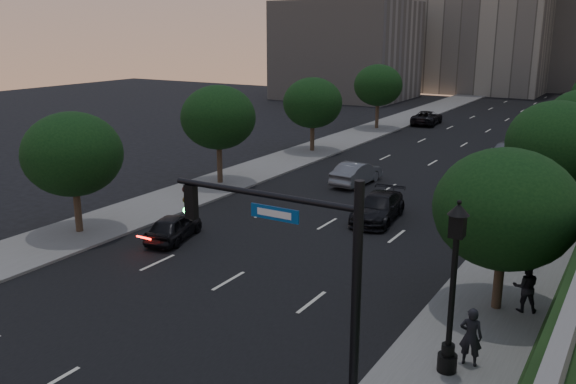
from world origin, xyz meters
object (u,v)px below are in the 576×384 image
Objects in this scene: sedan_mid_left at (357,173)px; pedestrian_b at (526,287)px; sedan_far_left at (427,118)px; sedan_near_right at (378,208)px; pedestrian_a at (471,336)px; sedan_near_left at (174,227)px; sedan_far_right at (506,152)px; street_lamp at (452,296)px; traffic_signal_mast at (316,304)px; pedestrian_c at (528,249)px.

sedan_mid_left is 19.91m from pedestrian_b.
sedan_far_left is 1.06× the size of sedan_near_right.
pedestrian_a is at bearing 105.35° from sedan_far_left.
sedan_far_right is (10.22, 27.66, 0.15)m from sedan_near_left.
traffic_signal_mast is at bearing -116.46° from street_lamp.
sedan_mid_left is 2.48× the size of pedestrian_a.
traffic_signal_mast is 1.75× the size of sedan_near_left.
traffic_signal_mast is at bearing -78.71° from sedan_near_right.
traffic_signal_mast is at bearing 55.05° from pedestrian_a.
pedestrian_a is 1.08× the size of pedestrian_c.
pedestrian_c is (8.44, -3.35, 0.29)m from sedan_near_right.
pedestrian_b is at bearing 71.00° from traffic_signal_mast.
sedan_far_left is at bearing -92.87° from pedestrian_c.
street_lamp is 1.18× the size of sedan_mid_left.
pedestrian_c is (2.72, 14.46, -2.64)m from traffic_signal_mast.
sedan_mid_left is 0.87× the size of sedan_far_left.
sedan_far_left is at bearing 97.88° from sedan_near_right.
street_lamp is at bearing 124.56° from sedan_mid_left.
street_lamp reaches higher than sedan_near_right.
pedestrian_b reaches higher than pedestrian_c.
sedan_far_left is at bearing 109.31° from street_lamp.
sedan_near_right is 15.19m from pedestrian_a.
sedan_far_right reaches higher than sedan_near_left.
street_lamp is 15.66m from sedan_near_right.
pedestrian_c is at bearing 79.36° from traffic_signal_mast.
street_lamp reaches higher than pedestrian_c.
sedan_far_right is at bearing 122.33° from sedan_far_left.
pedestrian_c is at bearing -97.61° from pedestrian_a.
pedestrian_b is 1.08× the size of pedestrian_c.
street_lamp is at bearing 147.09° from sedan_near_left.
street_lamp is at bearing 104.56° from sedan_far_left.
pedestrian_c reaches higher than sedan_near_left.
sedan_near_right is at bearing -49.03° from pedestrian_c.
sedan_far_right is (2.68, 19.39, 0.08)m from sedan_near_right.
pedestrian_b is at bearing 77.54° from street_lamp.
pedestrian_b is (3.43, 9.97, -2.57)m from traffic_signal_mast.
traffic_signal_mast reaches higher than sedan_mid_left.
sedan_mid_left is at bearing 112.46° from traffic_signal_mast.
pedestrian_a is (2.69, 5.17, -2.56)m from traffic_signal_mast.
pedestrian_a is 4.85m from pedestrian_b.
sedan_far_left is (-16.86, 48.12, -1.88)m from street_lamp.
traffic_signal_mast is at bearing 129.60° from sedan_near_left.
sedan_near_right is 2.68× the size of pedestrian_b.
street_lamp is 1.16× the size of sedan_far_right.
sedan_far_left is at bearing -77.88° from sedan_mid_left.
pedestrian_c is (5.76, -22.74, 0.21)m from sedan_far_right.
street_lamp is 23.65m from sedan_mid_left.
street_lamp is at bearing 59.74° from pedestrian_c.
traffic_signal_mast reaches higher than street_lamp.
street_lamp reaches higher than pedestrian_a.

